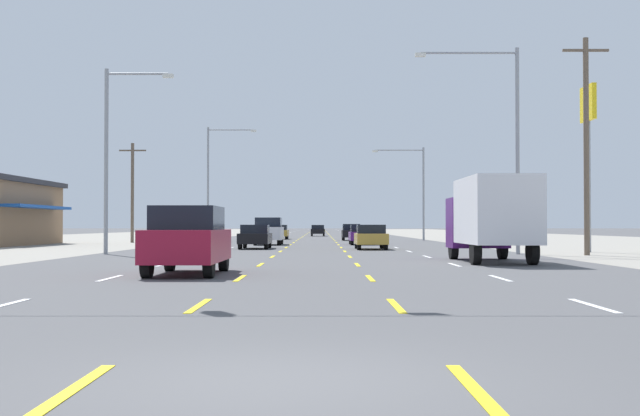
{
  "coord_description": "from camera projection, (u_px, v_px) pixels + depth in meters",
  "views": [
    {
      "loc": [
        0.4,
        -7.56,
        1.43
      ],
      "look_at": [
        0.7,
        65.62,
        2.97
      ],
      "focal_mm": 46.02,
      "sensor_mm": 36.0,
      "label": 1
    }
  ],
  "objects": [
    {
      "name": "sedan_inner_right_farther",
      "position": [
        358.0,
        234.0,
        60.14
      ],
      "size": [
        1.8,
        4.5,
        1.46
      ],
      "color": "#4C196B",
      "rests_on": "ground"
    },
    {
      "name": "lane_markings",
      "position": [
        314.0,
        236.0,
        112.0
      ],
      "size": [
        10.64,
        227.6,
        0.01
      ],
      "color": "white",
      "rests_on": "ground"
    },
    {
      "name": "suv_inner_left_nearest",
      "position": [
        185.0,
        239.0,
        23.83
      ],
      "size": [
        1.98,
        4.9,
        1.98
      ],
      "color": "maroon",
      "rests_on": "ground"
    },
    {
      "name": "sedan_inner_left_distant_a",
      "position": [
        276.0,
        232.0,
        83.14
      ],
      "size": [
        1.8,
        4.5,
        1.46
      ],
      "color": "#B28C33",
      "rests_on": "ground"
    },
    {
      "name": "lot_apron_left",
      "position": [
        36.0,
        241.0,
        73.41
      ],
      "size": [
        28.0,
        440.0,
        0.01
      ],
      "primitive_type": "cube",
      "color": "gray",
      "rests_on": "ground"
    },
    {
      "name": "utility_pole_right_row_0",
      "position": [
        583.0,
        142.0,
        38.95
      ],
      "size": [
        2.2,
        0.26,
        10.36
      ],
      "color": "brown",
      "rests_on": "ground"
    },
    {
      "name": "suv_far_left_distant_c",
      "position": [
        273.0,
        228.0,
        137.1
      ],
      "size": [
        1.98,
        4.9,
        1.98
      ],
      "color": "#B28C33",
      "rests_on": "ground"
    },
    {
      "name": "signal_span_wire",
      "position": [
        318.0,
        57.0,
        17.85
      ],
      "size": [
        26.99,
        0.53,
        8.9
      ],
      "color": "brown",
      "rests_on": "ground"
    },
    {
      "name": "sedan_inner_right_mid",
      "position": [
        367.0,
        237.0,
        48.58
      ],
      "size": [
        1.8,
        4.5,
        1.46
      ],
      "color": "#B28C33",
      "rests_on": "ground"
    },
    {
      "name": "pole_sign_right_row_1",
      "position": [
        585.0,
        126.0,
        43.29
      ],
      "size": [
        0.24,
        2.01,
        8.81
      ],
      "color": "gray",
      "rests_on": "ground"
    },
    {
      "name": "sedan_center_turn_distant_b",
      "position": [
        314.0,
        230.0,
        106.4
      ],
      "size": [
        1.8,
        4.5,
        1.46
      ],
      "color": "black",
      "rests_on": "ground"
    },
    {
      "name": "lot_apron_right",
      "position": [
        587.0,
        241.0,
        73.61
      ],
      "size": [
        28.0,
        440.0,
        0.01
      ],
      "primitive_type": "cube",
      "color": "gray",
      "rests_on": "ground"
    },
    {
      "name": "box_truck_far_right_near",
      "position": [
        488.0,
        215.0,
        31.75
      ],
      "size": [
        2.4,
        7.2,
        3.23
      ],
      "color": "#4C196B",
      "rests_on": "ground"
    },
    {
      "name": "streetlight_right_row_0",
      "position": [
        503.0,
        133.0,
        40.44
      ],
      "size": [
        5.14,
        0.26,
        10.21
      ],
      "color": "gray",
      "rests_on": "ground"
    },
    {
      "name": "streetlight_left_row_1",
      "position": [
        209.0,
        175.0,
        77.03
      ],
      "size": [
        4.64,
        0.26,
        10.67
      ],
      "color": "gray",
      "rests_on": "ground"
    },
    {
      "name": "streetlight_left_row_0",
      "position": [
        109.0,
        148.0,
        40.34
      ],
      "size": [
        3.4,
        0.26,
        9.17
      ],
      "color": "gray",
      "rests_on": "ground"
    },
    {
      "name": "suv_inner_left_far",
      "position": [
        265.0,
        231.0,
        59.64
      ],
      "size": [
        1.98,
        4.9,
        1.98
      ],
      "color": "silver",
      "rests_on": "ground"
    },
    {
      "name": "hatchback_inner_right_farthest",
      "position": [
        348.0,
        232.0,
        76.8
      ],
      "size": [
        1.72,
        3.9,
        1.54
      ],
      "color": "black",
      "rests_on": "ground"
    },
    {
      "name": "sedan_inner_left_midfar",
      "position": [
        252.0,
        236.0,
        49.73
      ],
      "size": [
        1.8,
        4.5,
        1.46
      ],
      "color": "black",
      "rests_on": "ground"
    },
    {
      "name": "ground_plane",
      "position": [
        312.0,
        241.0,
        73.51
      ],
      "size": [
        572.0,
        572.0,
        0.0
      ],
      "primitive_type": "plane",
      "color": "#4C4C4F"
    },
    {
      "name": "streetlight_right_row_1",
      "position": [
        414.0,
        185.0,
        77.09
      ],
      "size": [
        4.92,
        0.26,
        8.76
      ],
      "color": "gray",
      "rests_on": "ground"
    },
    {
      "name": "utility_pole_left_row_1",
      "position": [
        129.0,
        191.0,
        66.89
      ],
      "size": [
        2.2,
        0.26,
        8.15
      ],
      "color": "brown",
      "rests_on": "ground"
    }
  ]
}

